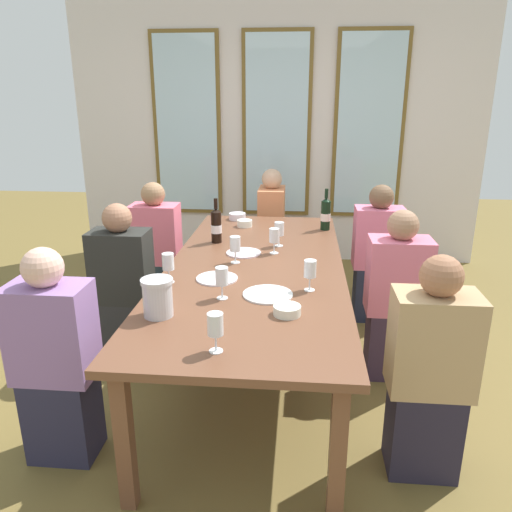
% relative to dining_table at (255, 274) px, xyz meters
% --- Properties ---
extents(ground_plane, '(12.00, 12.00, 0.00)m').
position_rel_dining_table_xyz_m(ground_plane, '(0.00, 0.00, -0.68)').
color(ground_plane, brown).
extents(back_wall_with_windows, '(4.30, 0.10, 2.90)m').
position_rel_dining_table_xyz_m(back_wall_with_windows, '(0.00, 2.42, 0.77)').
color(back_wall_with_windows, silver).
rests_on(back_wall_with_windows, ground).
extents(dining_table, '(1.10, 2.61, 0.74)m').
position_rel_dining_table_xyz_m(dining_table, '(0.00, 0.00, 0.00)').
color(dining_table, brown).
rests_on(dining_table, ground).
extents(white_plate_0, '(0.24, 0.24, 0.01)m').
position_rel_dining_table_xyz_m(white_plate_0, '(-0.10, 0.23, 0.06)').
color(white_plate_0, white).
rests_on(white_plate_0, dining_table).
extents(white_plate_1, '(0.27, 0.27, 0.01)m').
position_rel_dining_table_xyz_m(white_plate_1, '(0.11, -0.48, 0.06)').
color(white_plate_1, white).
rests_on(white_plate_1, dining_table).
extents(white_plate_2, '(0.24, 0.24, 0.01)m').
position_rel_dining_table_xyz_m(white_plate_2, '(-0.20, -0.26, 0.06)').
color(white_plate_2, white).
rests_on(white_plate_2, dining_table).
extents(metal_pitcher, '(0.16, 0.16, 0.19)m').
position_rel_dining_table_xyz_m(metal_pitcher, '(-0.40, -0.78, 0.16)').
color(metal_pitcher, silver).
rests_on(metal_pitcher, dining_table).
extents(wine_bottle_0, '(0.08, 0.08, 0.33)m').
position_rel_dining_table_xyz_m(wine_bottle_0, '(0.47, 0.91, 0.19)').
color(wine_bottle_0, black).
rests_on(wine_bottle_0, dining_table).
extents(wine_bottle_1, '(0.08, 0.08, 0.32)m').
position_rel_dining_table_xyz_m(wine_bottle_1, '(-0.33, 0.48, 0.18)').
color(wine_bottle_1, black).
rests_on(wine_bottle_1, dining_table).
extents(tasting_bowl_0, '(0.14, 0.14, 0.05)m').
position_rel_dining_table_xyz_m(tasting_bowl_0, '(0.22, -0.71, 0.08)').
color(tasting_bowl_0, white).
rests_on(tasting_bowl_0, dining_table).
extents(tasting_bowl_1, '(0.12, 0.12, 0.05)m').
position_rel_dining_table_xyz_m(tasting_bowl_1, '(-0.18, 0.95, 0.09)').
color(tasting_bowl_1, white).
rests_on(tasting_bowl_1, dining_table).
extents(tasting_bowl_2, '(0.14, 0.14, 0.05)m').
position_rel_dining_table_xyz_m(tasting_bowl_2, '(-0.27, 1.18, 0.09)').
color(tasting_bowl_2, white).
rests_on(tasting_bowl_2, dining_table).
extents(wine_glass_0, '(0.07, 0.07, 0.17)m').
position_rel_dining_table_xyz_m(wine_glass_0, '(-0.47, -0.34, 0.18)').
color(wine_glass_0, white).
rests_on(wine_glass_0, dining_table).
extents(wine_glass_1, '(0.07, 0.07, 0.17)m').
position_rel_dining_table_xyz_m(wine_glass_1, '(-0.13, 0.04, 0.18)').
color(wine_glass_1, white).
rests_on(wine_glass_1, dining_table).
extents(wine_glass_2, '(0.07, 0.07, 0.17)m').
position_rel_dining_table_xyz_m(wine_glass_2, '(-0.13, -0.54, 0.18)').
color(wine_glass_2, white).
rests_on(wine_glass_2, dining_table).
extents(wine_glass_3, '(0.07, 0.07, 0.17)m').
position_rel_dining_table_xyz_m(wine_glass_3, '(-0.06, -1.11, 0.18)').
color(wine_glass_3, white).
rests_on(wine_glass_3, dining_table).
extents(wine_glass_4, '(0.07, 0.07, 0.17)m').
position_rel_dining_table_xyz_m(wine_glass_4, '(0.13, 0.43, 0.18)').
color(wine_glass_4, white).
rests_on(wine_glass_4, dining_table).
extents(wine_glass_5, '(0.07, 0.07, 0.17)m').
position_rel_dining_table_xyz_m(wine_glass_5, '(0.33, -0.39, 0.18)').
color(wine_glass_5, white).
rests_on(wine_glass_5, dining_table).
extents(wine_glass_6, '(0.07, 0.07, 0.17)m').
position_rel_dining_table_xyz_m(wine_glass_6, '(0.10, 0.26, 0.18)').
color(wine_glass_6, white).
rests_on(wine_glass_6, dining_table).
extents(seated_person_0, '(0.38, 0.24, 1.11)m').
position_rel_dining_table_xyz_m(seated_person_0, '(-0.89, 0.04, -0.15)').
color(seated_person_0, '#2C2D2E').
rests_on(seated_person_0, ground).
extents(seated_person_1, '(0.38, 0.24, 1.11)m').
position_rel_dining_table_xyz_m(seated_person_1, '(0.89, 0.03, -0.15)').
color(seated_person_1, '#39283C').
rests_on(seated_person_1, ground).
extents(seated_person_2, '(0.38, 0.24, 1.11)m').
position_rel_dining_table_xyz_m(seated_person_2, '(-0.89, 0.84, -0.15)').
color(seated_person_2, '#273640').
rests_on(seated_person_2, ground).
extents(seated_person_3, '(0.38, 0.24, 1.11)m').
position_rel_dining_table_xyz_m(seated_person_3, '(0.89, 0.89, -0.15)').
color(seated_person_3, '#23283D').
rests_on(seated_person_3, ground).
extents(seated_person_4, '(0.38, 0.24, 1.11)m').
position_rel_dining_table_xyz_m(seated_person_4, '(-0.89, -0.90, -0.15)').
color(seated_person_4, '#282740').
rests_on(seated_person_4, ground).
extents(seated_person_5, '(0.38, 0.24, 1.11)m').
position_rel_dining_table_xyz_m(seated_person_5, '(0.89, -0.85, -0.15)').
color(seated_person_5, '#252132').
rests_on(seated_person_5, ground).
extents(seated_person_6, '(0.24, 0.38, 1.11)m').
position_rel_dining_table_xyz_m(seated_person_6, '(0.00, 1.66, -0.15)').
color(seated_person_6, '#282737').
rests_on(seated_person_6, ground).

